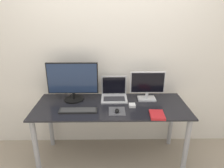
# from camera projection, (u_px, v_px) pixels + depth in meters

# --- Properties ---
(wall_back) EXTENTS (7.00, 0.05, 2.50)m
(wall_back) POSITION_uv_depth(u_px,v_px,m) (111.00, 57.00, 2.58)
(wall_back) COLOR silver
(wall_back) RESTS_ON ground_plane
(desk) EXTENTS (1.80, 0.70, 0.77)m
(desk) POSITION_uv_depth(u_px,v_px,m) (111.00, 115.00, 2.41)
(desk) COLOR black
(desk) RESTS_ON ground_plane
(monitor_left) EXTENTS (0.62, 0.24, 0.48)m
(monitor_left) POSITION_uv_depth(u_px,v_px,m) (73.00, 81.00, 2.42)
(monitor_left) COLOR black
(monitor_left) RESTS_ON desk
(monitor_right) EXTENTS (0.42, 0.15, 0.36)m
(monitor_right) POSITION_uv_depth(u_px,v_px,m) (147.00, 85.00, 2.45)
(monitor_right) COLOR silver
(monitor_right) RESTS_ON desk
(laptop) EXTENTS (0.32, 0.27, 0.27)m
(laptop) POSITION_uv_depth(u_px,v_px,m) (114.00, 93.00, 2.54)
(laptop) COLOR silver
(laptop) RESTS_ON desk
(keyboard) EXTENTS (0.43, 0.13, 0.02)m
(keyboard) POSITION_uv_depth(u_px,v_px,m) (78.00, 110.00, 2.22)
(keyboard) COLOR black
(keyboard) RESTS_ON desk
(mousepad) EXTENTS (0.18, 0.21, 0.00)m
(mousepad) POSITION_uv_depth(u_px,v_px,m) (117.00, 111.00, 2.22)
(mousepad) COLOR #47474C
(mousepad) RESTS_ON desk
(mouse) EXTENTS (0.05, 0.08, 0.04)m
(mouse) POSITION_uv_depth(u_px,v_px,m) (117.00, 111.00, 2.18)
(mouse) COLOR black
(mouse) RESTS_ON mousepad
(book) EXTENTS (0.16, 0.21, 0.03)m
(book) POSITION_uv_depth(u_px,v_px,m) (157.00, 115.00, 2.12)
(book) COLOR red
(book) RESTS_ON desk
(power_brick) EXTENTS (0.07, 0.08, 0.03)m
(power_brick) POSITION_uv_depth(u_px,v_px,m) (132.00, 105.00, 2.32)
(power_brick) COLOR white
(power_brick) RESTS_ON desk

